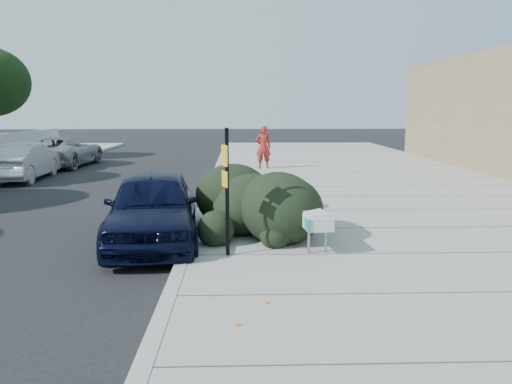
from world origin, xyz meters
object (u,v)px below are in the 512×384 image
at_px(suv_silver, 65,151).
at_px(bike_rack, 271,194).
at_px(wagon_silver, 23,161).
at_px(pedestrian, 263,147).
at_px(sedan_navy, 153,207).
at_px(bench, 306,212).
at_px(sign_post, 226,183).

bearing_deg(suv_silver, bike_rack, 130.62).
height_order(wagon_silver, pedestrian, pedestrian).
height_order(sedan_navy, wagon_silver, sedan_navy).
distance_m(bench, sedan_navy, 3.20).
bearing_deg(bench, wagon_silver, 129.14).
relative_size(bike_rack, suv_silver, 0.16).
relative_size(suv_silver, pedestrian, 2.75).
xyz_separation_m(sedan_navy, suv_silver, (-6.70, 14.25, -0.05)).
relative_size(wagon_silver, pedestrian, 2.40).
bearing_deg(suv_silver, sedan_navy, 118.52).
relative_size(bike_rack, sign_post, 0.37).
bearing_deg(bench, bike_rack, 96.82).
height_order(bike_rack, sign_post, sign_post).
xyz_separation_m(wagon_silver, pedestrian, (9.57, 2.29, 0.35)).
distance_m(sign_post, sedan_navy, 2.30).
xyz_separation_m(sign_post, wagon_silver, (-8.29, 11.01, -0.73)).
height_order(bench, sign_post, sign_post).
bearing_deg(wagon_silver, bench, 131.31).
height_order(bench, suv_silver, suv_silver).
bearing_deg(pedestrian, bench, 87.11).
bearing_deg(sign_post, bench, 10.52).
relative_size(bench, wagon_silver, 0.54).
relative_size(sedan_navy, pedestrian, 2.39).
bearing_deg(sedan_navy, sign_post, -49.64).
bearing_deg(sign_post, suv_silver, 95.77).
xyz_separation_m(bike_rack, sedan_navy, (-2.62, -2.00, 0.11)).
bearing_deg(wagon_silver, pedestrian, -169.83).
distance_m(bench, bike_rack, 2.56).
bearing_deg(wagon_silver, sign_post, 123.67).
xyz_separation_m(bench, sedan_navy, (-3.17, 0.50, 0.04)).
bearing_deg(sedan_navy, wagon_silver, 118.98).
bearing_deg(bike_rack, suv_silver, 151.72).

